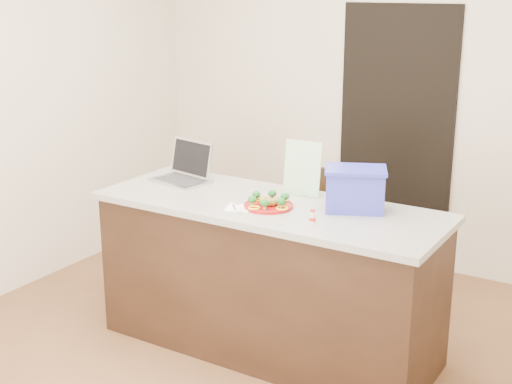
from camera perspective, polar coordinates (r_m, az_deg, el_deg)
The scene contains 16 objects.
ground at distance 4.28m, azimuth -0.78°, elevation -13.61°, with size 4.00×4.00×0.00m, color brown.
room_shell at distance 3.74m, azimuth -0.87°, elevation 8.39°, with size 4.00×4.00×4.00m.
doorway at distance 5.56m, azimuth 11.08°, elevation 4.26°, with size 0.90×0.02×2.00m, color black.
island at distance 4.26m, azimuth 1.01°, elevation -6.79°, with size 2.06×0.76×0.92m.
plate at distance 4.03m, azimuth 1.01°, elevation -1.08°, with size 0.28×0.28×0.02m.
meatballs at distance 4.02m, azimuth 0.99°, elevation -0.74°, with size 0.11×0.11×0.04m.
broccoli at distance 4.02m, azimuth 1.01°, elevation -0.48°, with size 0.24×0.23×0.04m.
pepper_rings at distance 4.03m, azimuth 1.01°, elevation -0.95°, with size 0.28×0.28×0.01m.
napkin at distance 4.02m, azimuth -1.37°, elevation -1.26°, with size 0.14×0.14×0.01m, color white.
fork at distance 4.03m, azimuth -1.56°, elevation -1.12°, with size 0.08×0.13×0.00m.
knife at distance 3.99m, azimuth -1.14°, elevation -1.30°, with size 0.06×0.19×0.01m.
yogurt_bottle at distance 3.77m, azimuth 4.54°, elevation -2.06°, with size 0.04×0.04×0.07m.
laptop at distance 4.60m, azimuth -5.65°, elevation 1.79°, with size 0.40×0.34×0.25m.
leaflet at distance 4.23m, azimuth 3.73°, elevation 1.90°, with size 0.23×0.00×0.33m, color white.
blue_box at distance 3.99m, azimuth 7.94°, elevation 0.25°, with size 0.41×0.36×0.24m.
chair at distance 5.01m, azimuth 4.96°, elevation -2.64°, with size 0.45×0.45×0.90m.
Camera 1 is at (1.99, -3.13, 2.14)m, focal length 50.00 mm.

